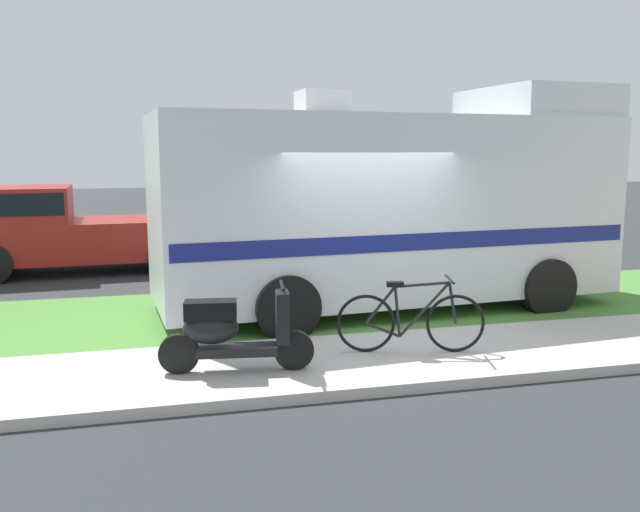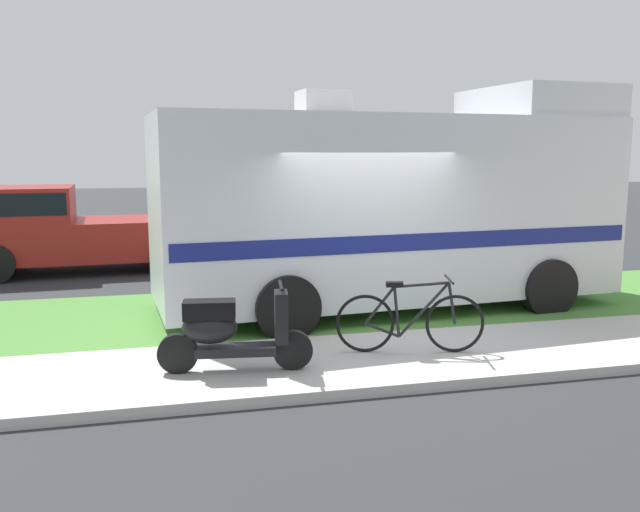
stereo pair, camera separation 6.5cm
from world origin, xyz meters
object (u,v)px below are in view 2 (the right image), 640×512
at_px(scooter, 229,331).
at_px(pickup_truck_near, 60,227).
at_px(motorhome_rv, 394,205).
at_px(bicycle, 410,320).

bearing_deg(scooter, pickup_truck_near, 109.68).
distance_m(motorhome_rv, pickup_truck_near, 7.44).
bearing_deg(motorhome_rv, pickup_truck_near, 139.13).
height_order(motorhome_rv, scooter, motorhome_rv).
relative_size(motorhome_rv, scooter, 4.31).
relative_size(scooter, bicycle, 0.97).
relative_size(motorhome_rv, pickup_truck_near, 1.31).
distance_m(motorhome_rv, scooter, 4.14).
height_order(bicycle, pickup_truck_near, pickup_truck_near).
xyz_separation_m(motorhome_rv, bicycle, (-0.70, -2.57, -1.17)).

